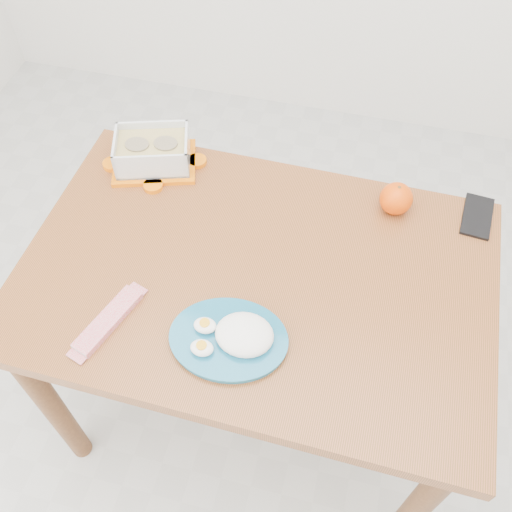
% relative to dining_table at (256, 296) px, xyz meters
% --- Properties ---
extents(ground, '(3.50, 3.50, 0.00)m').
position_rel_dining_table_xyz_m(ground, '(0.06, -0.19, -0.64)').
color(ground, '#B7B7B2').
rests_on(ground, ground).
extents(dining_table, '(1.12, 0.76, 0.75)m').
position_rel_dining_table_xyz_m(dining_table, '(0.00, 0.00, 0.00)').
color(dining_table, '#9A4B2B').
rests_on(dining_table, ground).
extents(food_container, '(0.26, 0.22, 0.09)m').
position_rel_dining_table_xyz_m(food_container, '(-0.36, 0.28, 0.15)').
color(food_container, orange).
rests_on(food_container, dining_table).
extents(orange_fruit, '(0.08, 0.08, 0.08)m').
position_rel_dining_table_xyz_m(orange_fruit, '(0.29, 0.27, 0.15)').
color(orange_fruit, '#FF4C05').
rests_on(orange_fruit, dining_table).
extents(rice_plate, '(0.27, 0.27, 0.07)m').
position_rel_dining_table_xyz_m(rice_plate, '(-0.00, -0.19, 0.13)').
color(rice_plate, '#176182').
rests_on(rice_plate, dining_table).
extents(candy_bar, '(0.10, 0.19, 0.02)m').
position_rel_dining_table_xyz_m(candy_bar, '(-0.28, -0.21, 0.12)').
color(candy_bar, red).
rests_on(candy_bar, dining_table).
extents(smartphone, '(0.08, 0.15, 0.01)m').
position_rel_dining_table_xyz_m(smartphone, '(0.50, 0.30, 0.11)').
color(smartphone, black).
rests_on(smartphone, dining_table).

